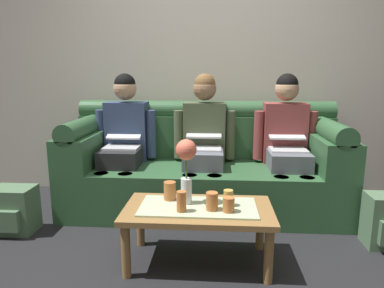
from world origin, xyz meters
The scene contains 14 objects.
ground_plane centered at (0.00, 0.00, 0.00)m, with size 14.00×14.00×0.00m, color black.
back_wall_patterned centered at (0.00, 1.70, 1.45)m, with size 6.00×0.12×2.90m, color beige.
couch centered at (0.00, 1.17, 0.37)m, with size 2.42×0.88×0.96m.
person_left centered at (-0.73, 1.17, 0.66)m, with size 0.56×0.67×1.22m.
person_middle centered at (0.00, 1.17, 0.66)m, with size 0.56×0.67×1.22m.
person_right centered at (0.73, 1.17, 0.66)m, with size 0.56×0.67×1.22m.
coffee_table centered at (0.00, 0.19, 0.33)m, with size 0.95×0.51×0.39m.
flower_vase centered at (-0.08, 0.24, 0.67)m, with size 0.13×0.13×0.42m.
cup_near_left centered at (0.19, 0.12, 0.44)m, with size 0.07×0.07×0.09m, color #B26633.
cup_near_right centered at (0.19, 0.22, 0.44)m, with size 0.06×0.06×0.10m, color gold.
cup_far_center centered at (0.09, 0.14, 0.45)m, with size 0.07×0.07×0.11m, color #B26633.
cup_far_left centered at (-0.10, 0.10, 0.45)m, with size 0.06×0.06×0.13m, color #B26633.
cup_far_right centered at (-0.20, 0.30, 0.45)m, with size 0.08×0.08×0.12m, color #B26633.
backpack_left centered at (-1.45, 0.54, 0.18)m, with size 0.31×0.28×0.36m.
Camera 1 is at (0.11, -1.91, 1.22)m, focal length 32.62 mm.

